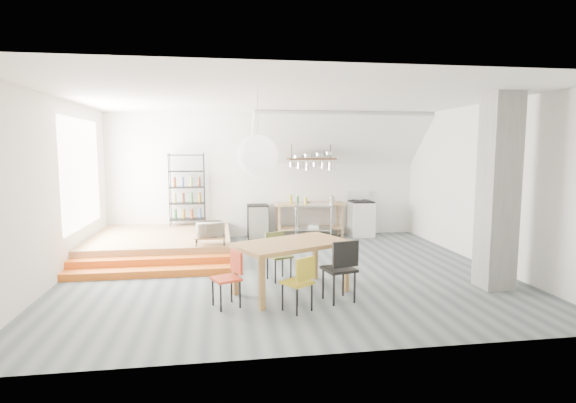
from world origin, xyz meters
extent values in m
plane|color=#4B5457|center=(0.00, 0.00, 0.00)|extent=(8.00, 8.00, 0.00)
cube|color=silver|center=(0.00, 3.50, 1.60)|extent=(8.00, 0.04, 3.20)
cube|color=silver|center=(-4.00, 0.00, 1.60)|extent=(0.04, 7.00, 3.20)
cube|color=silver|center=(4.00, 0.00, 1.60)|extent=(0.04, 7.00, 3.20)
cube|color=white|center=(0.00, 0.00, 3.20)|extent=(8.00, 7.00, 0.02)
cube|color=white|center=(1.80, 2.90, 2.55)|extent=(4.40, 1.44, 1.32)
cube|color=white|center=(-3.98, 1.50, 1.80)|extent=(0.02, 2.50, 2.20)
cube|color=#9D7A4E|center=(-2.50, 2.00, 0.20)|extent=(3.00, 3.00, 0.40)
cube|color=orange|center=(-2.50, 0.05, 0.07)|extent=(3.00, 0.35, 0.13)
cube|color=orange|center=(-2.50, 0.40, 0.13)|extent=(3.00, 0.35, 0.27)
cube|color=slate|center=(3.30, -1.50, 1.60)|extent=(0.50, 0.50, 3.20)
cube|color=#9D7A4E|center=(1.10, 3.15, 0.88)|extent=(1.80, 0.60, 0.06)
cube|color=#9D7A4E|center=(1.10, 3.15, 0.25)|extent=(1.70, 0.55, 0.04)
cube|color=#9D7A4E|center=(1.92, 3.37, 0.43)|extent=(0.06, 0.06, 0.86)
cube|color=#9D7A4E|center=(0.28, 3.37, 0.43)|extent=(0.06, 0.06, 0.86)
cube|color=#9D7A4E|center=(1.92, 2.93, 0.43)|extent=(0.06, 0.06, 0.86)
cube|color=#9D7A4E|center=(0.28, 2.93, 0.43)|extent=(0.06, 0.06, 0.86)
cube|color=white|center=(2.50, 3.15, 0.45)|extent=(0.60, 0.60, 0.90)
cube|color=black|center=(2.50, 3.15, 0.92)|extent=(0.58, 0.58, 0.03)
cube|color=white|center=(2.50, 3.43, 1.05)|extent=(0.60, 0.05, 0.25)
cylinder|color=black|center=(2.64, 3.29, 0.94)|extent=(0.18, 0.18, 0.02)
cylinder|color=black|center=(2.36, 3.29, 0.94)|extent=(0.18, 0.18, 0.02)
cylinder|color=black|center=(2.64, 3.01, 0.94)|extent=(0.18, 0.18, 0.02)
cylinder|color=black|center=(2.36, 3.01, 0.94)|extent=(0.18, 0.18, 0.02)
cube|color=#3C2318|center=(1.10, 2.95, 2.05)|extent=(1.20, 0.50, 0.05)
cylinder|color=black|center=(0.60, 2.95, 2.62)|extent=(0.02, 0.02, 1.15)
cylinder|color=black|center=(1.60, 2.95, 2.62)|extent=(0.02, 0.02, 1.15)
cylinder|color=silver|center=(0.60, 2.90, 1.91)|extent=(0.16, 0.16, 0.12)
cylinder|color=silver|center=(0.80, 2.90, 1.89)|extent=(0.20, 0.20, 0.16)
cylinder|color=silver|center=(1.00, 2.90, 1.87)|extent=(0.16, 0.16, 0.20)
cylinder|color=silver|center=(1.20, 2.90, 1.91)|extent=(0.20, 0.20, 0.12)
cylinder|color=silver|center=(1.40, 2.90, 1.89)|extent=(0.16, 0.16, 0.16)
cylinder|color=silver|center=(1.60, 2.90, 1.87)|extent=(0.20, 0.20, 0.20)
cylinder|color=black|center=(-1.58, 3.38, 1.30)|extent=(0.02, 0.02, 1.80)
cylinder|color=black|center=(-2.42, 3.38, 1.30)|extent=(0.02, 0.02, 1.80)
cylinder|color=black|center=(-1.58, 3.02, 1.30)|extent=(0.02, 0.02, 1.80)
cylinder|color=black|center=(-2.42, 3.02, 1.30)|extent=(0.02, 0.02, 1.80)
cube|color=black|center=(-2.00, 3.20, 0.55)|extent=(0.88, 0.38, 0.02)
cube|color=black|center=(-2.00, 3.20, 0.95)|extent=(0.88, 0.38, 0.02)
cube|color=black|center=(-2.00, 3.20, 1.35)|extent=(0.88, 0.38, 0.02)
cube|color=black|center=(-2.00, 3.20, 1.75)|extent=(0.88, 0.38, 0.02)
cube|color=black|center=(-2.00, 3.20, 2.15)|extent=(0.88, 0.38, 0.03)
cylinder|color=#2C7033|center=(-2.00, 3.20, 0.69)|extent=(0.07, 0.07, 0.24)
cylinder|color=olive|center=(-2.00, 3.20, 1.09)|extent=(0.07, 0.07, 0.24)
cylinder|color=brown|center=(-2.00, 3.20, 1.49)|extent=(0.07, 0.07, 0.24)
cube|color=#9D7A4E|center=(-1.40, 0.75, 0.55)|extent=(0.60, 0.40, 0.03)
cylinder|color=black|center=(-1.13, 0.92, 0.47)|extent=(0.02, 0.02, 0.13)
cylinder|color=black|center=(-1.67, 0.92, 0.47)|extent=(0.02, 0.02, 0.13)
cylinder|color=black|center=(-1.13, 0.58, 0.47)|extent=(0.02, 0.02, 0.13)
cylinder|color=black|center=(-1.67, 0.58, 0.47)|extent=(0.02, 0.02, 0.13)
sphere|color=white|center=(-0.63, -1.54, 2.20)|extent=(0.60, 0.60, 0.60)
cube|color=olive|center=(-0.08, -1.29, 0.80)|extent=(2.00, 1.63, 0.07)
cube|color=olive|center=(0.45, -0.58, 0.38)|extent=(0.10, 0.10, 0.77)
cube|color=olive|center=(-0.98, -1.25, 0.38)|extent=(0.10, 0.10, 0.77)
cube|color=olive|center=(0.81, -1.34, 0.38)|extent=(0.10, 0.10, 0.77)
cube|color=olive|center=(-0.62, -2.00, 0.38)|extent=(0.10, 0.10, 0.77)
cube|color=gold|center=(-0.13, -2.10, 0.41)|extent=(0.51, 0.51, 0.04)
cube|color=gold|center=(-0.04, -2.24, 0.64)|extent=(0.31, 0.23, 0.32)
cylinder|color=black|center=(-0.17, -2.30, 0.20)|extent=(0.03, 0.03, 0.41)
cylinder|color=black|center=(0.07, -2.14, 0.20)|extent=(0.03, 0.03, 0.41)
cylinder|color=black|center=(-0.34, -2.06, 0.20)|extent=(0.03, 0.03, 0.41)
cylinder|color=black|center=(-0.09, -1.89, 0.20)|extent=(0.03, 0.03, 0.41)
cube|color=black|center=(0.56, -1.78, 0.49)|extent=(0.53, 0.53, 0.04)
cube|color=black|center=(0.61, -1.97, 0.77)|extent=(0.41, 0.14, 0.38)
cylinder|color=black|center=(0.43, -1.99, 0.24)|extent=(0.03, 0.03, 0.48)
cylinder|color=black|center=(0.77, -1.90, 0.24)|extent=(0.03, 0.03, 0.48)
cylinder|color=black|center=(0.35, -1.65, 0.24)|extent=(0.03, 0.03, 0.48)
cylinder|color=black|center=(0.69, -1.56, 0.24)|extent=(0.03, 0.03, 0.48)
cube|color=#5F6932|center=(-0.19, -0.55, 0.43)|extent=(0.49, 0.49, 0.04)
cube|color=#5F6932|center=(-0.25, -0.39, 0.67)|extent=(0.35, 0.16, 0.33)
cylinder|color=black|center=(-0.10, -0.36, 0.21)|extent=(0.03, 0.03, 0.42)
cylinder|color=black|center=(-0.38, -0.46, 0.21)|extent=(0.03, 0.03, 0.42)
cylinder|color=black|center=(0.01, -0.64, 0.21)|extent=(0.03, 0.03, 0.42)
cylinder|color=black|center=(-0.28, -0.75, 0.21)|extent=(0.03, 0.03, 0.42)
cube|color=red|center=(-1.13, -1.78, 0.42)|extent=(0.49, 0.49, 0.04)
cube|color=red|center=(-0.97, -1.71, 0.65)|extent=(0.17, 0.34, 0.33)
cylinder|color=black|center=(-0.93, -1.86, 0.21)|extent=(0.03, 0.03, 0.41)
cylinder|color=black|center=(-1.05, -1.58, 0.21)|extent=(0.03, 0.03, 0.41)
cylinder|color=black|center=(-1.21, -1.97, 0.21)|extent=(0.03, 0.03, 0.41)
cylinder|color=black|center=(-1.32, -1.70, 0.21)|extent=(0.03, 0.03, 0.41)
cube|color=silver|center=(1.12, 2.70, 0.91)|extent=(1.03, 0.74, 0.04)
cube|color=silver|center=(1.12, 2.70, 0.31)|extent=(1.03, 0.74, 0.03)
cylinder|color=silver|center=(1.60, 2.81, 0.47)|extent=(0.03, 0.03, 0.89)
sphere|color=black|center=(1.60, 2.81, 0.04)|extent=(0.08, 0.08, 0.08)
cylinder|color=silver|center=(0.76, 3.03, 0.47)|extent=(0.03, 0.03, 0.89)
sphere|color=black|center=(0.76, 3.03, 0.04)|extent=(0.08, 0.08, 0.08)
cylinder|color=silver|center=(1.48, 2.37, 0.47)|extent=(0.03, 0.03, 0.89)
sphere|color=black|center=(1.48, 2.37, 0.04)|extent=(0.08, 0.08, 0.08)
cylinder|color=silver|center=(0.64, 2.59, 0.47)|extent=(0.03, 0.03, 0.89)
sphere|color=black|center=(0.64, 2.59, 0.04)|extent=(0.08, 0.08, 0.08)
cube|color=black|center=(-0.24, 3.20, 0.44)|extent=(0.52, 0.52, 0.88)
imported|color=beige|center=(-1.40, 0.75, 0.71)|extent=(0.58, 0.45, 0.29)
imported|color=silver|center=(1.04, 3.10, 0.93)|extent=(0.26, 0.26, 0.05)
camera|label=1|loc=(-1.19, -8.19, 2.29)|focal=28.00mm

